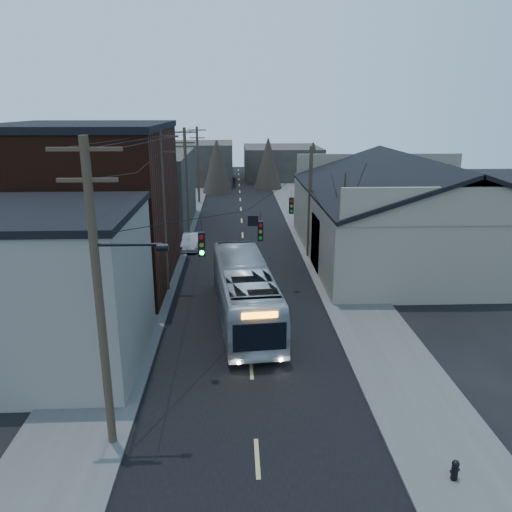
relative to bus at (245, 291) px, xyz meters
The scene contains 15 objects.
ground 13.52m from the bus, 89.22° to the right, with size 160.00×160.00×0.00m, color black.
road_surface 16.65m from the bus, 89.37° to the left, with size 9.00×110.00×0.02m, color black.
sidewalk_left 17.81m from the bus, 110.87° to the left, with size 4.00×110.00×0.12m, color #474744.
sidewalk_right 17.94m from the bus, 68.04° to the left, with size 4.00×110.00×0.12m, color #474744.
building_clapboard 10.04m from the bus, 153.35° to the right, with size 8.00×8.00×7.00m, color slate.
building_brick 12.29m from the bus, 146.19° to the left, with size 10.00×12.00×10.00m, color black.
building_left_far 24.49m from the bus, 112.43° to the left, with size 9.00×14.00×7.00m, color #2F2A25.
warehouse 17.58m from the bus, 41.29° to the left, with size 16.16×20.60×7.73m.
building_far_left 51.92m from the bus, 96.44° to the left, with size 10.00×12.00×6.00m, color #2F2A25.
building_far_right 57.04m from the bus, 82.77° to the left, with size 12.00×14.00×5.00m, color #2F2A25.
bare_tree 9.58m from the bus, 44.54° to the left, with size 0.40×0.40×7.20m, color black.
utility_lines 11.60m from the bus, 105.30° to the left, with size 11.24×45.28×10.50m.
bus is the anchor object (origin of this frame).
parked_car 14.91m from the bus, 106.07° to the left, with size 1.31×3.77×1.24m, color #97999E.
fire_hydrant 14.28m from the bus, 63.80° to the right, with size 0.33×0.23×0.68m.
Camera 1 is at (-0.63, -11.98, 11.31)m, focal length 35.00 mm.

